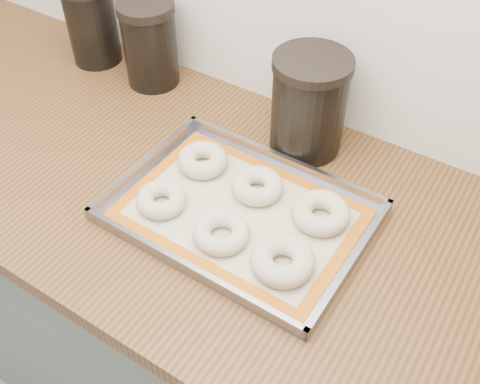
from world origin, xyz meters
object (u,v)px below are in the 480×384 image
Objects in this scene: bagel_back_left at (203,160)px; bagel_back_right at (321,213)px; bagel_front_right at (283,260)px; canister_right at (309,104)px; baking_tray at (240,212)px; bagel_front_mid at (221,233)px; bagel_front_left at (161,200)px; canister_left at (92,23)px; canister_mid at (150,44)px; bagel_back_mid at (257,186)px.

bagel_back_right is at bearing -0.19° from bagel_back_left.
canister_right is (-0.12, 0.31, 0.08)m from bagel_front_right.
bagel_back_right is at bearing 26.51° from baking_tray.
bagel_back_left reaches higher than baking_tray.
bagel_back_right is 0.23m from canister_right.
bagel_front_mid is at bearing -44.85° from bagel_back_left.
bagel_front_left is 0.56m from canister_left.
bagel_back_right is 0.54× the size of canister_mid.
bagel_back_mid is 0.46m from canister_mid.
canister_mid is (-0.54, 0.32, 0.08)m from bagel_front_right.
bagel_back_mid reaches higher than bagel_front_left.
canister_right reaches higher than bagel_front_right.
bagel_front_right is at bearing -68.44° from canister_right.
bagel_back_left is 0.94× the size of bagel_back_right.
bagel_back_left is (-0.14, 0.14, 0.00)m from bagel_front_mid.
canister_right is at bearing 88.54° from baking_tray.
baking_tray is at bearing -32.03° from canister_mid.
canister_left is at bearing 155.80° from bagel_front_right.
canister_left is at bearing 161.85° from bagel_back_mid.
bagel_back_right reaches higher than baking_tray.
bagel_back_mid is at bearing -1.49° from bagel_back_left.
canister_mid is at bearing 130.93° from bagel_front_left.
bagel_back_mid is at bearing 93.08° from bagel_front_mid.
bagel_back_right is 0.75m from canister_left.
canister_left is at bearing -179.75° from canister_mid.
bagel_front_mid is at bearing -86.92° from bagel_back_mid.
bagel_back_mid is 0.13m from bagel_back_right.
bagel_front_left is 0.88× the size of bagel_back_right.
baking_tray is at bearing 94.71° from bagel_front_mid.
bagel_front_right is at bearing -31.00° from canister_mid.
bagel_back_mid is (-0.00, 0.06, 0.02)m from baking_tray.
canister_left reaches higher than bagel_back_right.
bagel_front_left is 0.29m from bagel_back_right.
canister_right reaches higher than bagel_back_right.
canister_right is at bearing -1.44° from canister_left.
bagel_front_mid is 0.68m from canister_left.
canister_mid is at bearing 177.83° from canister_right.
bagel_front_mid is (0.01, -0.07, 0.01)m from baking_tray.
canister_right is (0.01, 0.24, 0.10)m from baking_tray.
bagel_back_right is at bearing -54.42° from canister_right.
bagel_back_left is at bearing -34.27° from canister_mid.
bagel_front_mid is 0.32m from canister_right.
bagel_back_right is 0.54× the size of canister_left.
bagel_front_right is 1.10× the size of bagel_back_mid.
canister_left reaches higher than bagel_front_mid.
canister_left reaches higher than baking_tray.
bagel_front_mid is at bearing -132.94° from bagel_back_right.
bagel_front_mid is 0.92× the size of bagel_front_right.
bagel_back_mid is 0.47× the size of canister_right.
bagel_front_left is at bearing -154.66° from baking_tray.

